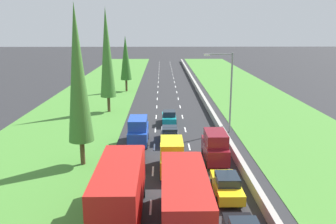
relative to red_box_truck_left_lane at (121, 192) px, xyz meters
The scene contains 18 objects.
ground_plane 41.27m from the red_box_truck_left_lane, 85.24° to the left, with size 300.00×300.00×0.00m, color #28282B.
grass_verge_left 42.15m from the red_box_truck_left_lane, 102.67° to the left, with size 14.00×140.00×0.04m, color #478433.
grass_verge_right 44.80m from the red_box_truck_left_lane, 66.60° to the left, with size 14.00×140.00×0.04m, color #478433.
median_barrier 42.11m from the red_box_truck_left_lane, 77.48° to the left, with size 0.44×120.00×0.85m, color #9E9B93.
lane_markings 41.27m from the red_box_truck_left_lane, 85.24° to the left, with size 3.64×116.00×0.01m.
red_box_truck_left_lane is the anchor object (origin of this frame).
maroon_hatchback_left_lane 9.35m from the red_box_truck_left_lane, 89.74° to the left, with size 1.74×3.90×1.72m.
yellow_sedan_right_lane 8.01m from the red_box_truck_left_lane, 27.25° to the left, with size 1.82×4.50×1.64m.
blue_van_left_lane 15.10m from the red_box_truck_left_lane, 89.92° to the left, with size 1.96×4.90×2.82m.
red_box_truck_centre_lane 3.88m from the red_box_truck_left_lane, 20.47° to the right, with size 2.46×9.40×4.18m.
yellow_van_centre_lane 8.58m from the red_box_truck_left_lane, 67.78° to the left, with size 1.96×4.90×2.82m.
grey_sedan_centre_lane 16.08m from the red_box_truck_left_lane, 78.34° to the left, with size 1.82×4.50×1.64m.
teal_hatchback_centre_lane 22.88m from the red_box_truck_left_lane, 81.64° to the left, with size 1.74×3.90×1.72m.
maroon_van_right_lane 12.43m from the red_box_truck_left_lane, 54.84° to the left, with size 1.96×4.90×2.82m.
poplar_tree_second 12.09m from the red_box_truck_left_lane, 114.82° to the left, with size 2.14×2.14×13.72m.
poplar_tree_third 30.17m from the red_box_truck_left_lane, 99.81° to the left, with size 2.16×2.16×14.37m.
poplar_tree_fourth 45.52m from the red_box_truck_left_lane, 95.22° to the left, with size 2.05×2.05×10.19m.
street_light_mast 21.61m from the red_box_truck_left_lane, 62.78° to the left, with size 3.20×0.28×9.00m.
Camera 1 is at (-0.96, -0.25, 11.76)m, focal length 37.51 mm.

